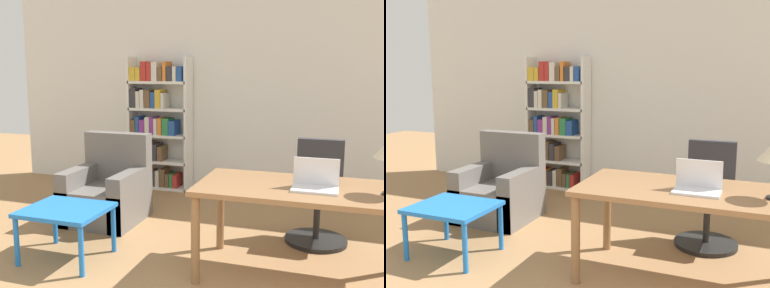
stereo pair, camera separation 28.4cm
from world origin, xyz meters
The scene contains 7 objects.
wall_back centered at (0.00, 4.53, 1.35)m, with size 8.00×0.06×2.70m.
desk centered at (0.40, 2.17, 0.65)m, with size 1.66×0.85×0.75m.
laptop centered at (0.48, 2.11, 0.80)m, with size 0.34×0.23×0.24m.
office_chair centered at (0.47, 3.03, 0.42)m, with size 0.58×0.58×0.97m.
side_table_blue centered at (-1.57, 1.88, 0.40)m, with size 0.69×0.60×0.46m.
armchair centered at (-1.75, 2.92, 0.30)m, with size 0.77×0.78×0.93m.
bookshelf centered at (-1.78, 4.34, 0.87)m, with size 0.86×0.28×1.81m.
Camera 1 is at (0.66, -1.29, 1.65)m, focal length 42.00 mm.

